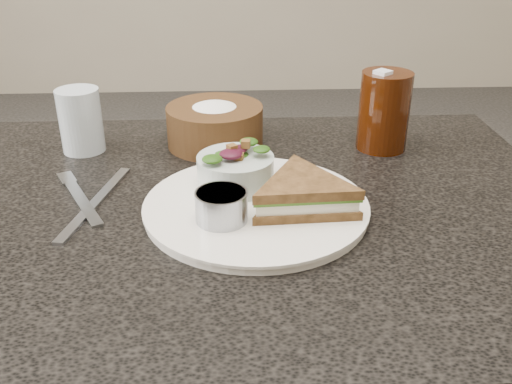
{
  "coord_description": "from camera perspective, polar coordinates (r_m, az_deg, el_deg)",
  "views": [
    {
      "loc": [
        0.01,
        -0.71,
        1.13
      ],
      "look_at": [
        0.04,
        -0.03,
        0.78
      ],
      "focal_mm": 40.0,
      "sensor_mm": 36.0,
      "label": 1
    }
  ],
  "objects": [
    {
      "name": "dinner_plate",
      "position": [
        0.78,
        0.0,
        -1.55
      ],
      "size": [
        0.3,
        0.3,
        0.01
      ],
      "primitive_type": "cylinder",
      "color": "silver",
      "rests_on": "dining_table"
    },
    {
      "name": "sandwich",
      "position": [
        0.75,
        4.73,
        -0.22
      ],
      "size": [
        0.17,
        0.17,
        0.04
      ],
      "primitive_type": null,
      "rotation": [
        0.0,
        0.0,
        0.05
      ],
      "color": "brown",
      "rests_on": "dinner_plate"
    },
    {
      "name": "salad_bowl",
      "position": [
        0.81,
        -2.07,
        2.63
      ],
      "size": [
        0.13,
        0.13,
        0.06
      ],
      "primitive_type": null,
      "rotation": [
        0.0,
        0.0,
        -0.2
      ],
      "color": "#ACBAB2",
      "rests_on": "dinner_plate"
    },
    {
      "name": "dressing_ramekin",
      "position": [
        0.72,
        -3.47,
        -1.45
      ],
      "size": [
        0.08,
        0.08,
        0.04
      ],
      "primitive_type": "cylinder",
      "rotation": [
        0.0,
        0.0,
        -0.22
      ],
      "color": "gray",
      "rests_on": "dinner_plate"
    },
    {
      "name": "orange_wedge",
      "position": [
        0.82,
        0.18,
        1.85
      ],
      "size": [
        0.09,
        0.09,
        0.03
      ],
      "primitive_type": "cone",
      "rotation": [
        0.0,
        0.0,
        0.33
      ],
      "color": "#FF650C",
      "rests_on": "dinner_plate"
    },
    {
      "name": "fork",
      "position": [
        0.84,
        -17.08,
        -0.8
      ],
      "size": [
        0.09,
        0.16,
        0.0
      ],
      "primitive_type": "cube",
      "rotation": [
        0.0,
        0.0,
        0.47
      ],
      "color": "#93979D",
      "rests_on": "dining_table"
    },
    {
      "name": "knife",
      "position": [
        0.83,
        -15.74,
        -1.0
      ],
      "size": [
        0.06,
        0.22,
        0.0
      ],
      "primitive_type": "cube",
      "rotation": [
        0.0,
        0.0,
        -0.22
      ],
      "color": "#A7ABB5",
      "rests_on": "dining_table"
    },
    {
      "name": "bread_basket",
      "position": [
        0.98,
        -4.15,
        7.3
      ],
      "size": [
        0.16,
        0.16,
        0.09
      ],
      "primitive_type": null,
      "rotation": [
        0.0,
        0.0,
        -0.0
      ],
      "color": "#442F17",
      "rests_on": "dining_table"
    },
    {
      "name": "cola_glass",
      "position": [
        0.98,
        12.72,
        8.23
      ],
      "size": [
        0.11,
        0.11,
        0.14
      ],
      "primitive_type": null,
      "rotation": [
        0.0,
        0.0,
        -0.31
      ],
      "color": "black",
      "rests_on": "dining_table"
    },
    {
      "name": "water_glass",
      "position": [
        1.0,
        -17.13,
        6.84
      ],
      "size": [
        0.09,
        0.09,
        0.11
      ],
      "primitive_type": "cylinder",
      "rotation": [
        0.0,
        0.0,
        -0.32
      ],
      "color": "silver",
      "rests_on": "dining_table"
    }
  ]
}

